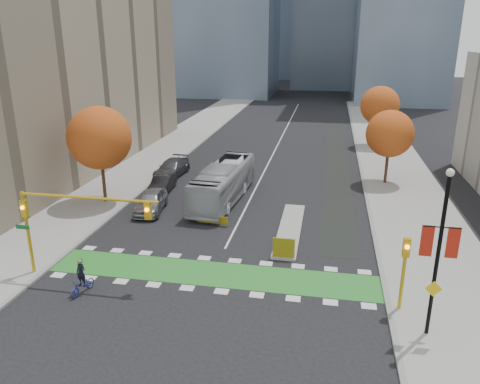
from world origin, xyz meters
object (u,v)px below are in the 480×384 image
at_px(bus, 223,183).
at_px(traffic_signal_east, 405,263).
at_px(tree_west, 100,138).
at_px(banner_lamppost, 439,248).
at_px(traffic_signal_west, 66,214).
at_px(tree_east_near, 390,134).
at_px(tree_east_far, 380,106).
at_px(cyclist, 82,282).
at_px(parked_car_c, 172,168).
at_px(parked_car_b, 162,183).
at_px(parked_car_a, 151,201).
at_px(hazard_board, 284,248).

bearing_deg(bus, traffic_signal_east, -45.43).
height_order(tree_west, banner_lamppost, banner_lamppost).
relative_size(traffic_signal_west, bus, 0.73).
height_order(tree_east_near, traffic_signal_east, tree_east_near).
bearing_deg(tree_east_far, bus, -121.92).
xyz_separation_m(cyclist, bus, (4.31, 16.39, 0.93)).
bearing_deg(traffic_signal_west, parked_car_c, 92.88).
xyz_separation_m(tree_west, bus, (9.80, 2.40, -3.99)).
bearing_deg(tree_west, parked_car_b, 44.83).
relative_size(parked_car_a, parked_car_c, 0.89).
bearing_deg(parked_car_c, parked_car_b, -76.65).
bearing_deg(cyclist, traffic_signal_west, 147.11).
relative_size(hazard_board, cyclist, 0.67).
distance_m(cyclist, parked_car_b, 17.83).
distance_m(tree_east_far, parked_car_a, 34.02).
xyz_separation_m(traffic_signal_east, bus, (-12.70, 14.91, -1.11)).
height_order(traffic_signal_west, banner_lamppost, banner_lamppost).
height_order(hazard_board, banner_lamppost, banner_lamppost).
xyz_separation_m(traffic_signal_west, banner_lamppost, (19.43, -1.99, 0.58)).
bearing_deg(cyclist, parked_car_a, 107.29).
bearing_deg(cyclist, tree_west, 124.71).
relative_size(bus, parked_car_b, 2.53).
xyz_separation_m(tree_west, banner_lamppost, (23.50, -14.50, -1.01)).
bearing_deg(tree_west, tree_east_near, 22.62).
bearing_deg(tree_east_near, hazard_board, -114.20).
bearing_deg(cyclist, traffic_signal_east, 18.26).
relative_size(banner_lamppost, parked_car_c, 1.48).
relative_size(parked_car_b, parked_car_c, 0.82).
xyz_separation_m(bus, parked_car_c, (-6.80, 6.36, -0.81)).
height_order(tree_west, parked_car_b, tree_west).
xyz_separation_m(tree_west, parked_car_b, (3.78, 3.76, -4.86)).
bearing_deg(parked_car_c, bus, -38.61).
bearing_deg(hazard_board, tree_east_far, 75.88).
bearing_deg(parked_car_b, bus, -16.58).
bearing_deg(tree_east_far, tree_east_near, -91.79).
distance_m(hazard_board, cyclist, 12.20).
bearing_deg(traffic_signal_east, tree_east_far, 87.03).
bearing_deg(tree_west, bus, 13.77).
height_order(tree_east_far, parked_car_a, tree_east_far).
height_order(tree_east_near, parked_car_c, tree_east_near).
height_order(tree_east_near, bus, tree_east_near).
bearing_deg(bus, tree_west, -162.09).
bearing_deg(banner_lamppost, traffic_signal_west, 174.14).
height_order(bus, parked_car_b, bus).
bearing_deg(traffic_signal_west, parked_car_b, 91.02).
bearing_deg(tree_east_far, parked_car_c, -141.27).
bearing_deg(parked_car_a, cyclist, -93.13).
xyz_separation_m(traffic_signal_east, parked_car_b, (-18.72, 16.27, -1.98)).
distance_m(tree_east_far, bus, 28.04).
bearing_deg(banner_lamppost, parked_car_a, 144.95).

